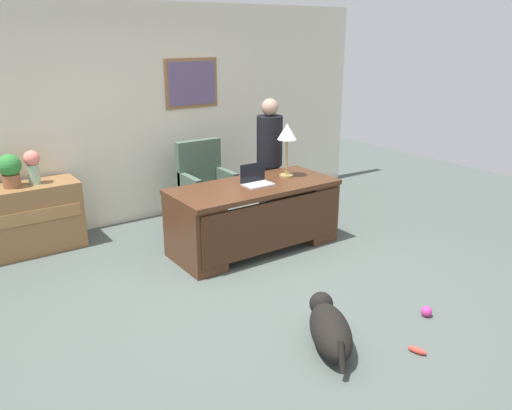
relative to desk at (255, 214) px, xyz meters
The scene contains 13 objects.
ground_plane 1.15m from the desk, 126.59° to the right, with size 12.00×12.00×0.00m, color #4C5651.
back_wall 2.07m from the desk, 110.17° to the left, with size 7.00×0.16×2.70m.
desk is the anchor object (origin of this frame).
credenza 2.66m from the desk, 148.74° to the left, with size 1.47×0.50×0.76m.
armchair 1.05m from the desk, 92.35° to the left, with size 0.60×0.59×1.05m.
person_standing 0.97m from the desk, 43.93° to the left, with size 0.32×0.32×1.58m.
dog_lying 2.02m from the desk, 107.99° to the right, with size 0.62×0.79×0.30m.
laptop 0.40m from the desk, 50.59° to the left, with size 0.32×0.22×0.22m.
desk_lamp 0.97m from the desk, 10.40° to the left, with size 0.22×0.22×0.62m.
vase_with_flowers 2.48m from the desk, 144.99° to the left, with size 0.17×0.17×0.37m.
potted_plant 2.66m from the desk, 147.88° to the left, with size 0.24×0.24×0.36m.
dog_toy_ball 2.12m from the desk, 79.68° to the right, with size 0.09×0.09×0.09m, color #D8338C.
dog_toy_plush 2.40m from the desk, 93.17° to the right, with size 0.14×0.05×0.05m, color #E53F33.
Camera 1 is at (-2.42, -3.57, 2.33)m, focal length 36.07 mm.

